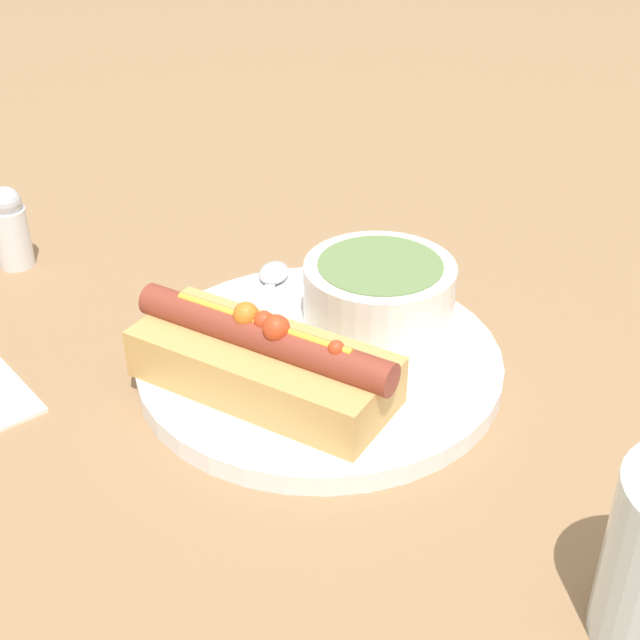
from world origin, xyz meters
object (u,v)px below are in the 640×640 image
at_px(hot_dog, 259,358).
at_px(salt_shaker, 10,228).
at_px(spoon, 267,294).
at_px(soup_bowl, 384,292).

bearing_deg(hot_dog, salt_shaker, 169.41).
xyz_separation_m(spoon, salt_shaker, (-0.22, -0.09, 0.02)).
bearing_deg(soup_bowl, salt_shaker, -157.57).
xyz_separation_m(soup_bowl, salt_shaker, (-0.30, -0.13, -0.00)).
relative_size(hot_dog, salt_shaker, 2.61).
height_order(soup_bowl, salt_shaker, salt_shaker).
distance_m(soup_bowl, salt_shaker, 0.33).
xyz_separation_m(soup_bowl, spoon, (-0.09, -0.04, -0.02)).
height_order(soup_bowl, spoon, soup_bowl).
bearing_deg(soup_bowl, hot_dog, -94.22).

